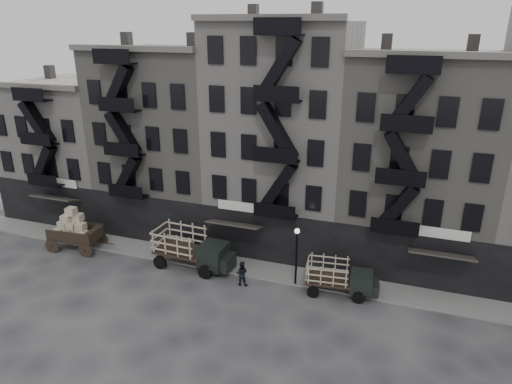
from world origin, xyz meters
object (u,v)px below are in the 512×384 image
(stake_truck_east, at_px, (340,276))
(pedestrian_mid, at_px, (242,273))
(stake_truck_west, at_px, (192,246))
(wagon, at_px, (73,226))

(stake_truck_east, bearing_deg, pedestrian_mid, -175.87)
(stake_truck_west, height_order, stake_truck_east, stake_truck_west)
(wagon, distance_m, stake_truck_west, 10.05)
(wagon, xyz_separation_m, stake_truck_east, (20.82, 0.44, -0.65))
(stake_truck_west, distance_m, stake_truck_east, 10.79)
(stake_truck_west, bearing_deg, wagon, -174.79)
(wagon, bearing_deg, stake_truck_west, -2.16)
(pedestrian_mid, bearing_deg, stake_truck_west, -23.05)
(wagon, relative_size, pedestrian_mid, 2.40)
(stake_truck_west, relative_size, stake_truck_east, 1.25)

